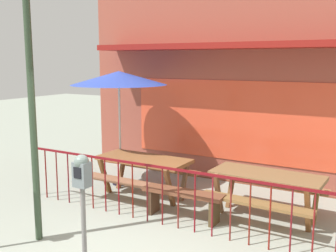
{
  "coord_description": "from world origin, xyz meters",
  "views": [
    {
      "loc": [
        2.98,
        -3.52,
        2.61
      ],
      "look_at": [
        -0.27,
        2.12,
        1.54
      ],
      "focal_mm": 42.77,
      "sensor_mm": 36.0,
      "label": 1
    }
  ],
  "objects_px": {
    "patio_umbrella": "(119,79)",
    "patio_bench": "(183,198)",
    "picnic_table_right": "(267,183)",
    "street_lamp": "(29,55)",
    "picnic_table_left": "(144,166)",
    "parking_meter_near": "(82,185)"
  },
  "relations": [
    {
      "from": "patio_umbrella",
      "to": "patio_bench",
      "type": "xyz_separation_m",
      "value": [
        2.04,
        -1.03,
        -1.89
      ]
    },
    {
      "from": "picnic_table_right",
      "to": "street_lamp",
      "type": "xyz_separation_m",
      "value": [
        -2.68,
        -2.45,
        2.07
      ]
    },
    {
      "from": "patio_bench",
      "to": "street_lamp",
      "type": "bearing_deg",
      "value": -130.09
    },
    {
      "from": "street_lamp",
      "to": "picnic_table_right",
      "type": "bearing_deg",
      "value": 42.44
    },
    {
      "from": "picnic_table_left",
      "to": "parking_meter_near",
      "type": "height_order",
      "value": "parking_meter_near"
    },
    {
      "from": "picnic_table_right",
      "to": "parking_meter_near",
      "type": "bearing_deg",
      "value": -112.63
    },
    {
      "from": "patio_umbrella",
      "to": "patio_bench",
      "type": "relative_size",
      "value": 1.7
    },
    {
      "from": "picnic_table_left",
      "to": "street_lamp",
      "type": "height_order",
      "value": "street_lamp"
    },
    {
      "from": "patio_bench",
      "to": "parking_meter_near",
      "type": "distance_m",
      "value": 2.49
    },
    {
      "from": "parking_meter_near",
      "to": "street_lamp",
      "type": "relative_size",
      "value": 0.38
    },
    {
      "from": "parking_meter_near",
      "to": "street_lamp",
      "type": "xyz_separation_m",
      "value": [
        -1.42,
        0.58,
        1.47
      ]
    },
    {
      "from": "patio_bench",
      "to": "street_lamp",
      "type": "relative_size",
      "value": 0.34
    },
    {
      "from": "patio_umbrella",
      "to": "parking_meter_near",
      "type": "distance_m",
      "value": 4.03
    },
    {
      "from": "patio_umbrella",
      "to": "patio_bench",
      "type": "distance_m",
      "value": 2.97
    },
    {
      "from": "picnic_table_left",
      "to": "parking_meter_near",
      "type": "relative_size",
      "value": 1.15
    },
    {
      "from": "picnic_table_right",
      "to": "parking_meter_near",
      "type": "height_order",
      "value": "parking_meter_near"
    },
    {
      "from": "patio_umbrella",
      "to": "parking_meter_near",
      "type": "xyz_separation_m",
      "value": [
        1.98,
        -3.36,
        -1.03
      ]
    },
    {
      "from": "picnic_table_left",
      "to": "patio_umbrella",
      "type": "bearing_deg",
      "value": 153.71
    },
    {
      "from": "picnic_table_left",
      "to": "patio_bench",
      "type": "xyz_separation_m",
      "value": [
        1.16,
        -0.59,
        -0.26
      ]
    },
    {
      "from": "patio_umbrella",
      "to": "street_lamp",
      "type": "xyz_separation_m",
      "value": [
        0.57,
        -2.78,
        0.45
      ]
    },
    {
      "from": "picnic_table_left",
      "to": "patio_bench",
      "type": "bearing_deg",
      "value": -26.95
    },
    {
      "from": "picnic_table_left",
      "to": "patio_umbrella",
      "type": "xyz_separation_m",
      "value": [
        -0.88,
        0.44,
        1.63
      ]
    }
  ]
}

